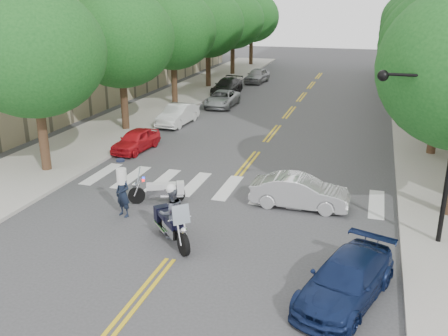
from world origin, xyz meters
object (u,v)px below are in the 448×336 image
at_px(motorcycle_parked, 162,190).
at_px(officer_standing, 123,193).
at_px(motorcycle_police, 171,216).
at_px(sedan_blue, 346,280).
at_px(convertible, 300,192).

xyz_separation_m(motorcycle_parked, officer_standing, (-0.86, -1.62, 0.39)).
xyz_separation_m(motorcycle_police, sedan_blue, (5.84, -1.80, -0.33)).
height_order(motorcycle_police, officer_standing, motorcycle_police).
height_order(motorcycle_police, sedan_blue, motorcycle_police).
height_order(officer_standing, sedan_blue, officer_standing).
bearing_deg(officer_standing, motorcycle_parked, 83.33).
relative_size(motorcycle_police, officer_standing, 1.17).
bearing_deg(motorcycle_police, sedan_blue, 119.47).
bearing_deg(sedan_blue, motorcycle_parked, 165.56).
distance_m(motorcycle_parked, convertible, 5.49).
distance_m(motorcycle_parked, officer_standing, 1.88).
distance_m(motorcycle_parked, sedan_blue, 8.97).
xyz_separation_m(officer_standing, convertible, (6.22, 2.78, -0.27)).
bearing_deg(motorcycle_police, convertible, -174.42).
xyz_separation_m(motorcycle_parked, sedan_blue, (7.54, -4.86, 0.09)).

